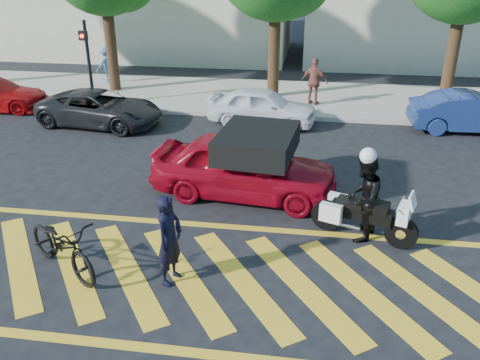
# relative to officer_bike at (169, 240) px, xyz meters

# --- Properties ---
(ground) EXTENTS (90.00, 90.00, 0.00)m
(ground) POSITION_rel_officer_bike_xyz_m (0.78, 0.16, -0.86)
(ground) COLOR black
(ground) RESTS_ON ground
(sidewalk) EXTENTS (60.00, 5.00, 0.15)m
(sidewalk) POSITION_rel_officer_bike_xyz_m (0.78, 12.16, -0.79)
(sidewalk) COLOR #9E998E
(sidewalk) RESTS_ON ground
(crosswalk) EXTENTS (12.33, 4.00, 0.01)m
(crosswalk) POSITION_rel_officer_bike_xyz_m (0.74, 0.16, -0.86)
(crosswalk) COLOR gold
(crosswalk) RESTS_ON ground
(signal_pole) EXTENTS (0.28, 0.43, 3.20)m
(signal_pole) POSITION_rel_officer_bike_xyz_m (-5.72, 9.90, 1.06)
(signal_pole) COLOR black
(signal_pole) RESTS_ON ground
(officer_bike) EXTENTS (0.57, 0.72, 1.73)m
(officer_bike) POSITION_rel_officer_bike_xyz_m (0.00, 0.00, 0.00)
(officer_bike) COLOR black
(officer_bike) RESTS_ON ground
(bicycle) EXTENTS (2.16, 1.77, 1.11)m
(bicycle) POSITION_rel_officer_bike_xyz_m (-2.08, 0.00, -0.31)
(bicycle) COLOR black
(bicycle) RESTS_ON ground
(police_motorcycle) EXTENTS (2.16, 1.13, 0.99)m
(police_motorcycle) POSITION_rel_officer_bike_xyz_m (3.52, 2.04, -0.33)
(police_motorcycle) COLOR black
(police_motorcycle) RESTS_ON ground
(officer_moto) EXTENTS (0.97, 1.09, 1.87)m
(officer_moto) POSITION_rel_officer_bike_xyz_m (3.50, 2.03, 0.07)
(officer_moto) COLOR black
(officer_moto) RESTS_ON ground
(red_convertible) EXTENTS (4.62, 2.27, 1.52)m
(red_convertible) POSITION_rel_officer_bike_xyz_m (0.83, 3.66, -0.11)
(red_convertible) COLOR maroon
(red_convertible) RESTS_ON ground
(parked_mid_left) EXTENTS (4.42, 2.48, 1.17)m
(parked_mid_left) POSITION_rel_officer_bike_xyz_m (-4.72, 8.22, -0.28)
(parked_mid_left) COLOR black
(parked_mid_left) RESTS_ON ground
(parked_mid_right) EXTENTS (3.79, 1.83, 1.25)m
(parked_mid_right) POSITION_rel_officer_bike_xyz_m (0.68, 9.10, -0.24)
(parked_mid_right) COLOR white
(parked_mid_right) RESTS_ON ground
(parked_right) EXTENTS (3.93, 1.50, 1.28)m
(parked_right) POSITION_rel_officer_bike_xyz_m (7.50, 9.36, -0.22)
(parked_right) COLOR navy
(parked_right) RESTS_ON ground
(pedestrian_left) EXTENTS (1.10, 1.10, 1.53)m
(pedestrian_left) POSITION_rel_officer_bike_xyz_m (-6.42, 13.23, 0.05)
(pedestrian_left) COLOR teal
(pedestrian_left) RESTS_ON sidewalk
(pedestrian_right) EXTENTS (1.09, 0.74, 1.73)m
(pedestrian_right) POSITION_rel_officer_bike_xyz_m (2.39, 11.21, 0.15)
(pedestrian_right) COLOR brown
(pedestrian_right) RESTS_ON sidewalk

